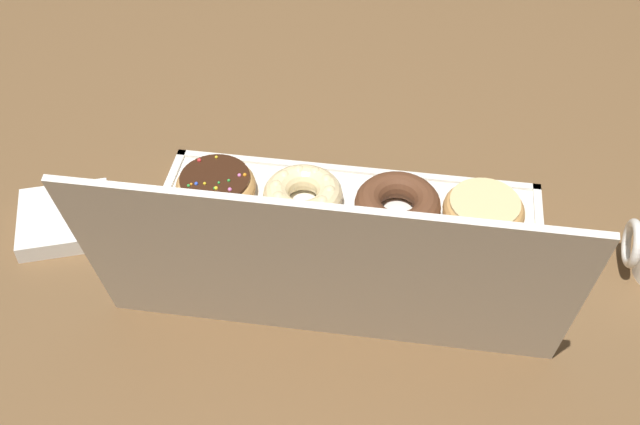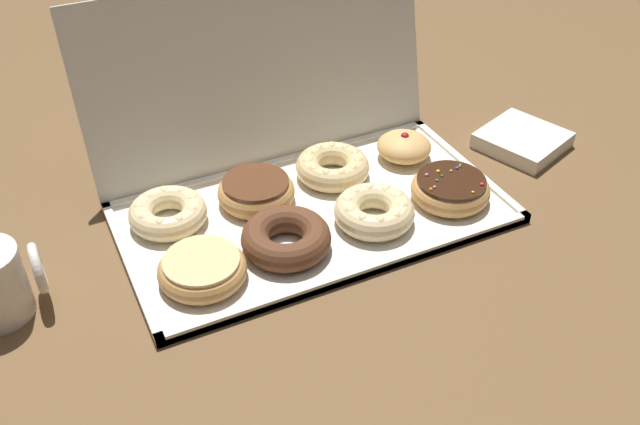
# 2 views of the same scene
# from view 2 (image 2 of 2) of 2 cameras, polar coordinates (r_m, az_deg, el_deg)

# --- Properties ---
(ground_plane) EXTENTS (3.00, 3.00, 0.00)m
(ground_plane) POSITION_cam_2_polar(r_m,az_deg,el_deg) (1.03, -0.48, -0.38)
(ground_plane) COLOR brown
(donut_box) EXTENTS (0.55, 0.30, 0.01)m
(donut_box) POSITION_cam_2_polar(r_m,az_deg,el_deg) (1.03, -0.48, -0.14)
(donut_box) COLOR silver
(donut_box) RESTS_ON ground
(box_lid_open) EXTENTS (0.55, 0.08, 0.29)m
(box_lid_open) POSITION_cam_2_polar(r_m,az_deg,el_deg) (1.10, -4.78, 10.95)
(box_lid_open) COLOR silver
(box_lid_open) RESTS_ON ground
(glazed_ring_donut_0) EXTENTS (0.12, 0.12, 0.03)m
(glazed_ring_donut_0) POSITION_cam_2_polar(r_m,az_deg,el_deg) (0.92, -9.47, -4.50)
(glazed_ring_donut_0) COLOR tan
(glazed_ring_donut_0) RESTS_ON donut_box
(chocolate_cake_ring_donut_1) EXTENTS (0.12, 0.12, 0.04)m
(chocolate_cake_ring_donut_1) POSITION_cam_2_polar(r_m,az_deg,el_deg) (0.95, -2.75, -2.06)
(chocolate_cake_ring_donut_1) COLOR #59331E
(chocolate_cake_ring_donut_1) RESTS_ON donut_box
(cruller_donut_2) EXTENTS (0.11, 0.11, 0.04)m
(cruller_donut_2) POSITION_cam_2_polar(r_m,az_deg,el_deg) (1.00, 4.39, 0.16)
(cruller_donut_2) COLOR beige
(cruller_donut_2) RESTS_ON donut_box
(sprinkle_donut_3) EXTENTS (0.12, 0.12, 0.04)m
(sprinkle_donut_3) POSITION_cam_2_polar(r_m,az_deg,el_deg) (1.06, 10.47, 1.90)
(sprinkle_donut_3) COLOR tan
(sprinkle_donut_3) RESTS_ON donut_box
(cruller_donut_4) EXTENTS (0.11, 0.11, 0.04)m
(cruller_donut_4) POSITION_cam_2_polar(r_m,az_deg,el_deg) (1.02, -12.18, 0.01)
(cruller_donut_4) COLOR beige
(cruller_donut_4) RESTS_ON donut_box
(chocolate_frosted_donut_5) EXTENTS (0.11, 0.11, 0.04)m
(chocolate_frosted_donut_5) POSITION_cam_2_polar(r_m,az_deg,el_deg) (1.04, -5.17, 1.74)
(chocolate_frosted_donut_5) COLOR tan
(chocolate_frosted_donut_5) RESTS_ON donut_box
(cruller_donut_6) EXTENTS (0.11, 0.11, 0.04)m
(cruller_donut_6) POSITION_cam_2_polar(r_m,az_deg,el_deg) (1.09, 1.02, 3.78)
(cruller_donut_6) COLOR #EACC8C
(cruller_donut_6) RESTS_ON donut_box
(jelly_filled_donut_7) EXTENTS (0.09, 0.09, 0.05)m
(jelly_filled_donut_7) POSITION_cam_2_polar(r_m,az_deg,el_deg) (1.14, 6.79, 5.30)
(jelly_filled_donut_7) COLOR tan
(jelly_filled_donut_7) RESTS_ON donut_box
(napkin_stack) EXTENTS (0.16, 0.16, 0.03)m
(napkin_stack) POSITION_cam_2_polar(r_m,az_deg,el_deg) (1.23, 16.01, 5.63)
(napkin_stack) COLOR white
(napkin_stack) RESTS_ON ground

